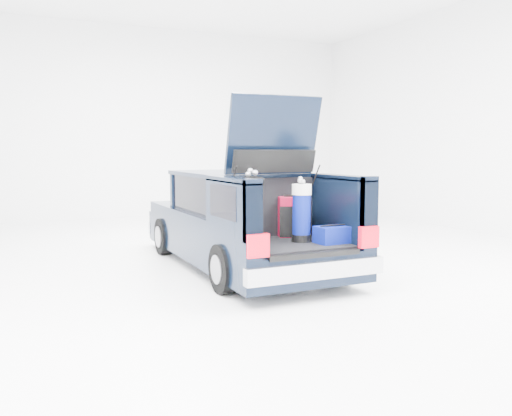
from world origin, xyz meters
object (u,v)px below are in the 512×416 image
car (239,222)px  black_golf_bag (252,211)px  blue_golf_bag (301,212)px  blue_duffel (333,235)px  red_suitcase (292,217)px

car → black_golf_bag: car is taller
black_golf_bag → car: bearing=69.4°
blue_golf_bag → black_golf_bag: bearing=160.4°
black_golf_bag → blue_duffel: size_ratio=2.08×
car → blue_duffel: 1.92m
car → black_golf_bag: 1.69m
red_suitcase → black_golf_bag: (-0.76, -0.38, 0.15)m
car → red_suitcase: (0.26, -1.19, 0.20)m
black_golf_bag → blue_duffel: bearing=-18.3°
car → blue_duffel: (0.50, -1.85, 0.03)m
blue_duffel → car: bearing=103.0°
black_golf_bag → blue_golf_bag: black_golf_bag is taller
car → red_suitcase: bearing=-77.6°
car → blue_golf_bag: 1.63m
blue_golf_bag → red_suitcase: bearing=60.8°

